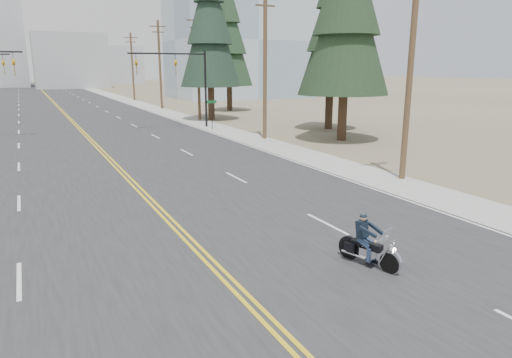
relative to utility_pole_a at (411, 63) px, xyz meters
The scene contains 19 objects.
ground_plane 15.91m from the utility_pole_a, 147.38° to the right, with size 400.00×400.00×0.00m, color #776D56.
road 63.51m from the utility_pole_a, 101.40° to the left, with size 20.00×200.00×0.01m, color #303033.
sidewalk_right 62.27m from the utility_pole_a, 90.92° to the left, with size 3.00×200.00×0.01m, color #A5A5A0.
traffic_mast_right 24.27m from the utility_pole_a, 98.35° to the left, with size 7.10×0.26×7.00m.
street_sign 22.41m from the utility_pole_a, 94.42° to the left, with size 0.90×0.06×2.62m.
utility_pole_a is the anchor object (origin of this frame).
utility_pole_b 15.00m from the utility_pole_a, 90.00° to the left, with size 2.20×0.30×11.50m.
utility_pole_c 30.00m from the utility_pole_a, 90.00° to the left, with size 2.20×0.30×11.00m.
utility_pole_d 45.00m from the utility_pole_a, 90.00° to the left, with size 2.20×0.30×11.50m.
utility_pole_e 62.00m from the utility_pole_a, 90.00° to the left, with size 2.20×0.30×11.00m.
glass_building 65.13m from the utility_pole_a, 72.54° to the left, with size 24.00×16.00×20.00m, color #9EB5CC.
haze_bldg_b 117.09m from the utility_pole_a, 92.20° to the left, with size 18.00×14.00×14.00m, color #ADB2B7.
haze_bldg_c 105.69m from the utility_pole_a, 74.91° to the left, with size 16.00×12.00×18.00m, color #B7BCC6.
haze_bldg_e 142.55m from the utility_pole_a, 84.97° to the left, with size 14.00×14.00×12.00m, color #B7BCC6.
motorcyclist 12.34m from the utility_pole_a, 138.84° to the right, with size 0.82×1.92×1.50m, color black, non-canonical shape.
conifer_near 13.46m from the utility_pole_a, 66.69° to the left, with size 6.65×6.65×17.62m.
conifer_mid 19.65m from the utility_pole_a, 65.45° to the left, with size 5.81×5.81×15.48m.
conifer_tall 30.02m from the utility_pole_a, 87.60° to the left, with size 6.36×6.36×17.66m.
conifer_far 39.10m from the utility_pole_a, 79.41° to the left, with size 6.00×6.00×16.06m.
Camera 1 is at (-4.39, -8.83, 5.59)m, focal length 32.00 mm.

